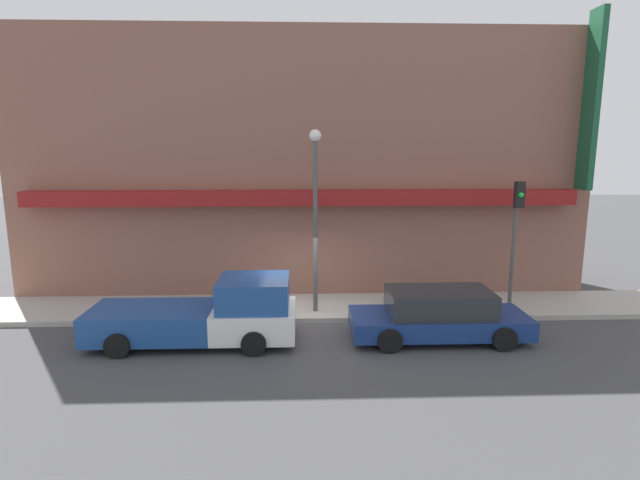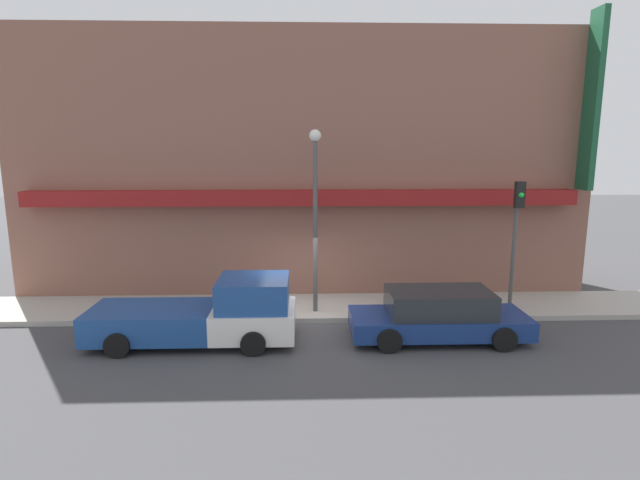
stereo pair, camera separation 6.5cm
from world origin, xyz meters
name	(u,v)px [view 1 (the left image)]	position (x,y,z in m)	size (l,w,h in m)	color
ground_plane	(304,324)	(0.00, 0.00, 0.00)	(80.00, 80.00, 0.00)	#424244
sidewalk	(304,308)	(0.00, 1.28, 0.08)	(36.00, 2.56, 0.16)	#ADA89E
building	(303,166)	(0.02, 4.04, 4.55)	(19.80, 3.80, 9.55)	brown
pickup_truck	(208,315)	(-2.59, -1.32, 0.77)	(5.48, 2.13, 1.78)	white
parked_car	(439,315)	(3.70, -1.32, 0.68)	(4.82, 1.99, 1.39)	navy
fire_hydrant	(274,299)	(-0.93, 0.93, 0.51)	(0.16, 0.16, 0.70)	red
street_lamp	(315,200)	(0.37, 0.71, 3.64)	(0.36, 0.36, 5.57)	#4C4C4C
traffic_light	(516,223)	(6.59, 0.75, 2.91)	(0.28, 0.42, 4.03)	#4C4C4C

